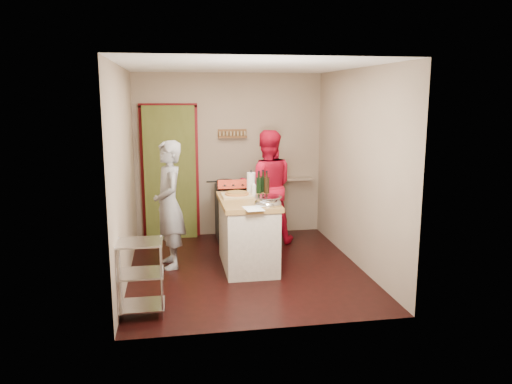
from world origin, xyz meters
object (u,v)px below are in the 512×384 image
stove (235,211)px  island (248,231)px  person_red (267,187)px  wire_shelving (140,274)px  person_stripe (169,205)px

stove → island: bearing=-90.0°
person_red → wire_shelving: bearing=59.4°
wire_shelving → island: size_ratio=0.60×
island → person_stripe: bearing=170.5°
person_stripe → person_red: person_red is taller
person_stripe → wire_shelving: bearing=-23.3°
person_stripe → person_red: (1.48, 0.91, 0.03)m
island → person_red: (0.46, 1.08, 0.39)m
island → person_stripe: size_ratio=0.79×
wire_shelving → person_red: bearing=53.0°
wire_shelving → person_stripe: 1.56m
stove → island: size_ratio=0.75×
island → wire_shelving: bearing=-135.6°
person_red → person_stripe: bearing=37.8°
stove → person_red: 0.67m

